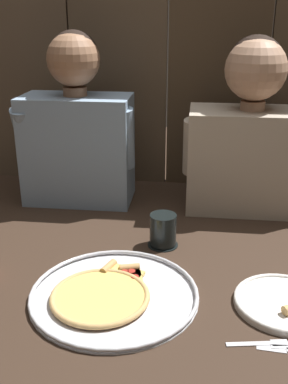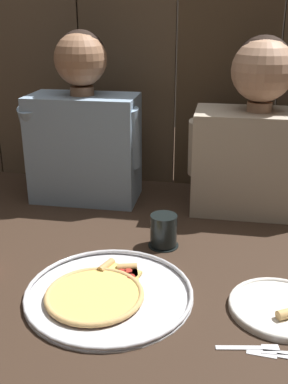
# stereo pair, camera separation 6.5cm
# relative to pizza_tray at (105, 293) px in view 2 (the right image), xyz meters

# --- Properties ---
(ground_plane) EXTENTS (3.20, 3.20, 0.00)m
(ground_plane) POSITION_rel_pizza_tray_xyz_m (0.07, 0.14, -0.01)
(ground_plane) COLOR #332319
(pizza_tray) EXTENTS (0.41, 0.41, 0.03)m
(pizza_tray) POSITION_rel_pizza_tray_xyz_m (0.00, 0.00, 0.00)
(pizza_tray) COLOR silver
(pizza_tray) RESTS_ON ground
(dinner_plate) EXTENTS (0.23, 0.23, 0.03)m
(dinner_plate) POSITION_rel_pizza_tray_xyz_m (0.41, 0.01, -0.00)
(dinner_plate) COLOR white
(dinner_plate) RESTS_ON ground
(drinking_glass) EXTENTS (0.09, 0.09, 0.10)m
(drinking_glass) POSITION_rel_pizza_tray_xyz_m (0.10, 0.28, 0.04)
(drinking_glass) COLOR black
(drinking_glass) RESTS_ON ground
(table_fork) EXTENTS (0.13, 0.04, 0.01)m
(table_fork) POSITION_rel_pizza_tray_xyz_m (0.34, -0.13, -0.01)
(table_fork) COLOR silver
(table_fork) RESTS_ON ground
(table_knife) EXTENTS (0.16, 0.03, 0.01)m
(table_knife) POSITION_rel_pizza_tray_xyz_m (0.41, -0.14, -0.01)
(table_knife) COLOR silver
(table_knife) RESTS_ON ground
(diner_left) EXTENTS (0.41, 0.21, 0.59)m
(diner_left) POSITION_rel_pizza_tray_xyz_m (-0.22, 0.60, 0.26)
(diner_left) COLOR #849EB7
(diner_left) RESTS_ON ground
(diner_right) EXTENTS (0.44, 0.22, 0.58)m
(diner_right) POSITION_rel_pizza_tray_xyz_m (0.37, 0.60, 0.25)
(diner_right) COLOR #B2A38E
(diner_right) RESTS_ON ground
(wooden_backdrop_wall) EXTENTS (2.19, 0.03, 1.24)m
(wooden_backdrop_wall) POSITION_rel_pizza_tray_xyz_m (0.07, 0.82, 0.61)
(wooden_backdrop_wall) COLOR brown
(wooden_backdrop_wall) RESTS_ON ground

